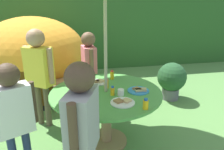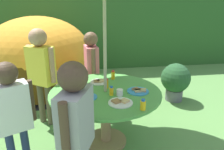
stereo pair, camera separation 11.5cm
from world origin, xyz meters
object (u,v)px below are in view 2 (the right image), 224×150
at_px(wooden_chair, 63,72).
at_px(plate_near_right, 120,102).
at_px(garden_table, 106,103).
at_px(plate_center_front, 88,96).
at_px(plate_back_edge, 138,91).
at_px(juice_bottle_mid_left, 143,105).
at_px(juice_bottle_near_left, 113,75).
at_px(child_in_grey_shirt, 76,121).
at_px(juice_bottle_far_right, 106,84).
at_px(potted_plant, 175,80).
at_px(plate_center_back, 99,82).
at_px(child_in_white_shirt, 12,108).
at_px(cup_far, 78,86).
at_px(child_in_yellow_shirt, 41,66).
at_px(child_in_pink_shirt, 91,62).
at_px(juice_bottle_mid_right, 111,91).
at_px(cup_near, 120,92).
at_px(snack_bowl, 79,78).
at_px(juice_bottle_far_left, 69,80).
at_px(dome_tent, 39,54).

relative_size(wooden_chair, plate_near_right, 3.92).
relative_size(garden_table, plate_center_front, 6.12).
bearing_deg(plate_back_edge, juice_bottle_mid_left, -99.33).
distance_m(plate_center_front, juice_bottle_near_left, 0.64).
xyz_separation_m(child_in_grey_shirt, juice_bottle_far_right, (0.34, 0.94, -0.08)).
xyz_separation_m(potted_plant, plate_center_back, (-1.39, -0.72, 0.32)).
relative_size(child_in_white_shirt, plate_center_back, 5.09).
xyz_separation_m(potted_plant, cup_far, (-1.65, -0.90, 0.34)).
bearing_deg(plate_center_back, child_in_grey_shirt, -103.79).
bearing_deg(child_in_grey_shirt, child_in_yellow_shirt, 39.48).
bearing_deg(plate_center_back, child_in_white_shirt, -140.51).
distance_m(wooden_chair, child_in_white_shirt, 1.70).
relative_size(child_in_pink_shirt, plate_center_back, 5.35).
height_order(plate_near_right, juice_bottle_mid_right, juice_bottle_mid_right).
bearing_deg(cup_near, wooden_chair, 117.21).
bearing_deg(juice_bottle_far_right, plate_back_edge, -25.58).
relative_size(child_in_grey_shirt, snack_bowl, 9.76).
distance_m(plate_near_right, plate_center_back, 0.64).
relative_size(plate_center_back, juice_bottle_far_left, 2.05).
relative_size(child_in_pink_shirt, juice_bottle_near_left, 10.35).
height_order(garden_table, juice_bottle_far_right, juice_bottle_far_right).
height_order(snack_bowl, juice_bottle_mid_right, juice_bottle_mid_right).
bearing_deg(cup_near, child_in_yellow_shirt, 142.79).
xyz_separation_m(child_in_grey_shirt, plate_center_front, (0.11, 0.70, -0.12)).
xyz_separation_m(juice_bottle_near_left, juice_bottle_mid_right, (-0.10, -0.51, -0.01)).
bearing_deg(plate_center_front, juice_bottle_far_left, 114.71).
relative_size(child_in_white_shirt, plate_near_right, 4.72).
relative_size(child_in_yellow_shirt, plate_center_front, 6.42).
height_order(plate_back_edge, cup_far, cup_far).
bearing_deg(child_in_pink_shirt, cup_near, 6.68).
relative_size(garden_table, dome_tent, 0.62).
bearing_deg(juice_bottle_far_left, child_in_pink_shirt, 61.97).
bearing_deg(plate_back_edge, snack_bowl, 143.77).
bearing_deg(juice_bottle_far_right, child_in_pink_shirt, 99.14).
relative_size(plate_near_right, juice_bottle_far_right, 2.15).
bearing_deg(child_in_pink_shirt, potted_plant, 87.82).
height_order(child_in_white_shirt, cup_far, child_in_white_shirt).
height_order(child_in_pink_shirt, juice_bottle_far_right, child_in_pink_shirt).
bearing_deg(child_in_white_shirt, garden_table, -0.00).
xyz_separation_m(wooden_chair, child_in_pink_shirt, (0.46, -0.35, 0.25)).
bearing_deg(juice_bottle_mid_left, cup_far, 135.25).
xyz_separation_m(wooden_chair, plate_center_back, (0.52, -0.95, 0.15)).
xyz_separation_m(plate_near_right, juice_bottle_mid_left, (0.19, -0.17, 0.04)).
height_order(juice_bottle_far_left, juice_bottle_far_right, juice_bottle_far_right).
xyz_separation_m(child_in_grey_shirt, cup_near, (0.46, 0.70, -0.10)).
distance_m(child_in_yellow_shirt, plate_back_edge, 1.33).
distance_m(child_in_pink_shirt, child_in_white_shirt, 1.53).
relative_size(potted_plant, juice_bottle_mid_right, 6.23).
bearing_deg(child_in_white_shirt, cup_far, 17.16).
xyz_separation_m(child_in_yellow_shirt, cup_near, (0.93, -0.71, -0.14)).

